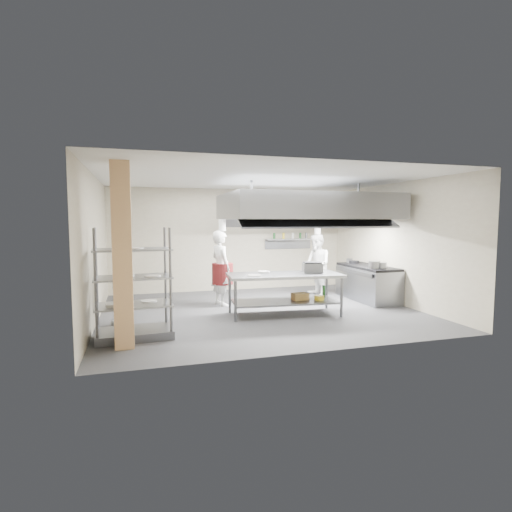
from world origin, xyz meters
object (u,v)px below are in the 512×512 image
object	(u,v)px
chef_plating	(121,285)
griddle	(312,268)
chef_line	(317,265)
island	(284,294)
pass_rack	(133,283)
chef_head	(221,268)
cooking_range	(367,284)
stockpot	(374,265)

from	to	relation	value
chef_plating	griddle	distance (m)	4.10
chef_line	griddle	world-z (taller)	chef_line
island	pass_rack	distance (m)	3.33
pass_rack	chef_head	distance (m)	3.05
chef_head	griddle	distance (m)	2.25
cooking_range	chef_head	bearing A→B (deg)	174.20
chef_head	stockpot	size ratio (longest dim) A/B	6.67
pass_rack	chef_line	world-z (taller)	pass_rack
chef_head	stockpot	distance (m)	3.75
island	chef_head	size ratio (longest dim) A/B	1.34
island	pass_rack	xyz separation A→B (m)	(-3.16, -0.92, 0.52)
chef_head	griddle	bearing A→B (deg)	-142.93
island	stockpot	bearing A→B (deg)	12.76
chef_plating	pass_rack	bearing A→B (deg)	-8.74
island	chef_line	distance (m)	2.50
chef_head	griddle	world-z (taller)	chef_head
cooking_range	chef_head	world-z (taller)	chef_head
chef_plating	stockpot	xyz separation A→B (m)	(5.86, 0.28, 0.18)
cooking_range	chef_plating	distance (m)	6.16
chef_line	chef_plating	world-z (taller)	chef_line
chef_plating	griddle	size ratio (longest dim) A/B	3.84
pass_rack	cooking_range	xyz separation A→B (m)	(5.84, 1.90, -0.55)
cooking_range	chef_line	size ratio (longest dim) A/B	1.16
island	cooking_range	size ratio (longest dim) A/B	1.23
cooking_range	griddle	distance (m)	2.27
cooking_range	chef_plating	world-z (taller)	chef_plating
island	chef_plating	size ratio (longest dim) A/B	1.51
chef_plating	stockpot	distance (m)	5.87
pass_rack	chef_plating	distance (m)	1.01
island	chef_line	xyz separation A→B (m)	(1.63, 1.85, 0.40)
island	chef_head	xyz separation A→B (m)	(-1.15, 1.37, 0.46)
stockpot	chef_plating	bearing A→B (deg)	-177.24
chef_head	stockpot	bearing A→B (deg)	-123.61
griddle	chef_line	bearing A→B (deg)	74.77
chef_head	chef_plating	distance (m)	2.61
cooking_range	griddle	xyz separation A→B (m)	(-1.99, -0.91, 0.59)
chef_plating	chef_line	bearing A→B (deg)	86.82
chef_head	cooking_range	bearing A→B (deg)	-113.40
cooking_range	chef_line	xyz separation A→B (m)	(-1.05, 0.87, 0.44)
stockpot	griddle	bearing A→B (deg)	-171.39
pass_rack	stockpot	bearing A→B (deg)	8.51
cooking_range	griddle	world-z (taller)	griddle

